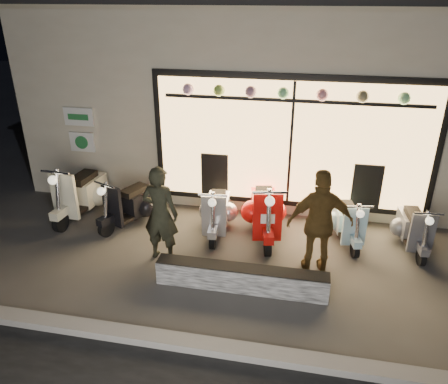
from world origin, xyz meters
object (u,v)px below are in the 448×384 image
at_px(scooter_silver, 217,210).
at_px(woman, 320,223).
at_px(scooter_red, 264,210).
at_px(graffiti_barrier, 241,278).
at_px(man, 160,214).

xyz_separation_m(scooter_silver, woman, (1.89, -1.05, 0.50)).
distance_m(scooter_red, woman, 1.56).
relative_size(scooter_silver, woman, 0.78).
bearing_deg(graffiti_barrier, woman, 32.89).
bearing_deg(scooter_red, woman, -59.38).
distance_m(scooter_silver, woman, 2.22).
bearing_deg(man, graffiti_barrier, 161.91).
bearing_deg(scooter_silver, graffiti_barrier, -72.39).
distance_m(scooter_silver, man, 1.45).
relative_size(graffiti_barrier, man, 1.56).
relative_size(graffiti_barrier, woman, 1.48).
height_order(graffiti_barrier, woman, woman).
distance_m(graffiti_barrier, woman, 1.52).
distance_m(graffiti_barrier, scooter_silver, 1.95).
bearing_deg(graffiti_barrier, scooter_silver, 113.10).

